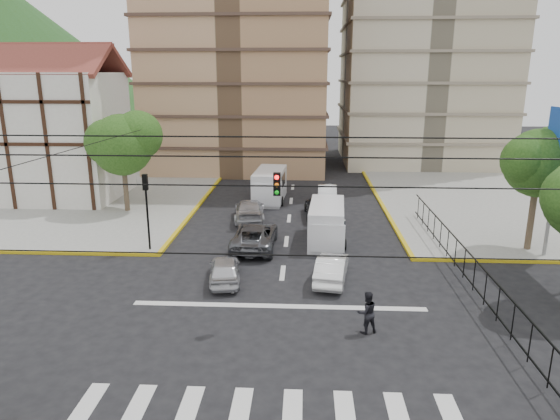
# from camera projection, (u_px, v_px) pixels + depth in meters

# --- Properties ---
(ground) EXTENTS (160.00, 160.00, 0.00)m
(ground) POSITION_uv_depth(u_px,v_px,m) (277.00, 319.00, 20.93)
(ground) COLOR black
(ground) RESTS_ON ground
(sidewalk_nw) EXTENTS (26.00, 26.00, 0.15)m
(sidewalk_nw) POSITION_uv_depth(u_px,v_px,m) (49.00, 197.00, 41.14)
(sidewalk_nw) COLOR gray
(sidewalk_nw) RESTS_ON ground
(sidewalk_ne) EXTENTS (26.00, 26.00, 0.15)m
(sidewalk_ne) POSITION_uv_depth(u_px,v_px,m) (545.00, 203.00, 39.18)
(sidewalk_ne) COLOR gray
(sidewalk_ne) RESTS_ON ground
(crosswalk_stripes) EXTENTS (12.00, 2.40, 0.01)m
(crosswalk_stripes) POSITION_uv_depth(u_px,v_px,m) (266.00, 413.00, 15.15)
(crosswalk_stripes) COLOR silver
(crosswalk_stripes) RESTS_ON ground
(stop_line) EXTENTS (13.00, 0.40, 0.01)m
(stop_line) POSITION_uv_depth(u_px,v_px,m) (279.00, 306.00, 22.08)
(stop_line) COLOR silver
(stop_line) RESTS_ON ground
(tudor_building) EXTENTS (10.80, 8.05, 12.23)m
(tudor_building) POSITION_uv_depth(u_px,v_px,m) (53.00, 134.00, 39.71)
(tudor_building) COLOR silver
(tudor_building) RESTS_ON ground
(park_fence) EXTENTS (0.10, 22.50, 1.66)m
(park_fence) POSITION_uv_depth(u_px,v_px,m) (462.00, 280.00, 24.82)
(park_fence) COLOR black
(park_fence) RESTS_ON ground
(tree_park_c) EXTENTS (4.65, 3.80, 7.25)m
(tree_park_c) POSITION_uv_depth(u_px,v_px,m) (541.00, 160.00, 27.50)
(tree_park_c) COLOR #473828
(tree_park_c) RESTS_ON ground
(tree_tudor) EXTENTS (5.39, 4.40, 7.43)m
(tree_tudor) POSITION_uv_depth(u_px,v_px,m) (123.00, 142.00, 35.54)
(tree_tudor) COLOR #473828
(tree_tudor) RESTS_ON ground
(traffic_light_nw) EXTENTS (0.28, 0.22, 4.40)m
(traffic_light_nw) POSITION_uv_depth(u_px,v_px,m) (146.00, 199.00, 27.99)
(traffic_light_nw) COLOR black
(traffic_light_nw) RESTS_ON ground
(traffic_light_hanging) EXTENTS (18.00, 9.12, 0.92)m
(traffic_light_hanging) POSITION_uv_depth(u_px,v_px,m) (274.00, 194.00, 17.40)
(traffic_light_hanging) COLOR black
(traffic_light_hanging) RESTS_ON ground
(van_right_lane) EXTENTS (2.35, 5.27, 2.32)m
(van_right_lane) POSITION_uv_depth(u_px,v_px,m) (327.00, 225.00, 30.07)
(van_right_lane) COLOR silver
(van_right_lane) RESTS_ON ground
(van_left_lane) EXTENTS (2.52, 5.65, 2.49)m
(van_left_lane) POSITION_uv_depth(u_px,v_px,m) (270.00, 187.00, 39.78)
(van_left_lane) COLOR silver
(van_left_lane) RESTS_ON ground
(car_silver_front_left) EXTENTS (2.02, 3.89, 1.27)m
(car_silver_front_left) POSITION_uv_depth(u_px,v_px,m) (225.00, 269.00, 24.55)
(car_silver_front_left) COLOR silver
(car_silver_front_left) RESTS_ON ground
(car_white_front_right) EXTENTS (1.98, 4.18, 1.32)m
(car_white_front_right) POSITION_uv_depth(u_px,v_px,m) (332.00, 268.00, 24.63)
(car_white_front_right) COLOR white
(car_white_front_right) RESTS_ON ground
(car_grey_mid_left) EXTENTS (2.51, 5.30, 1.46)m
(car_grey_mid_left) POSITION_uv_depth(u_px,v_px,m) (255.00, 236.00, 29.28)
(car_grey_mid_left) COLOR #525359
(car_grey_mid_left) RESTS_ON ground
(car_silver_rear_left) EXTENTS (2.55, 5.20, 1.46)m
(car_silver_rear_left) POSITION_uv_depth(u_px,v_px,m) (250.00, 210.00, 34.75)
(car_silver_rear_left) COLOR #ABABAF
(car_silver_rear_left) RESTS_ON ground
(car_darkgrey_mid_right) EXTENTS (2.08, 4.59, 1.53)m
(car_darkgrey_mid_right) POSITION_uv_depth(u_px,v_px,m) (318.00, 207.00, 35.53)
(car_darkgrey_mid_right) COLOR #27272A
(car_darkgrey_mid_right) RESTS_ON ground
(car_white_rear_right) EXTENTS (1.56, 4.21, 1.37)m
(car_white_rear_right) POSITION_uv_depth(u_px,v_px,m) (327.00, 192.00, 40.15)
(car_white_rear_right) COLOR white
(car_white_rear_right) RESTS_ON ground
(pedestrian_crosswalk) EXTENTS (1.01, 0.89, 1.74)m
(pedestrian_crosswalk) POSITION_uv_depth(u_px,v_px,m) (367.00, 312.00, 19.64)
(pedestrian_crosswalk) COLOR black
(pedestrian_crosswalk) RESTS_ON ground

